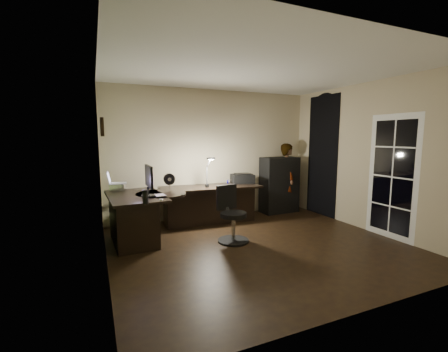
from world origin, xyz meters
name	(u,v)px	position (x,y,z in m)	size (l,w,h in m)	color
floor	(259,246)	(0.00, 0.00, -0.01)	(4.50, 4.00, 0.01)	black
ceiling	(262,70)	(0.00, 0.00, 2.71)	(4.50, 4.00, 0.01)	silver
wall_back	(213,154)	(0.00, 2.00, 1.35)	(4.50, 0.01, 2.70)	tan
wall_front	(370,177)	(0.00, -2.00, 1.35)	(4.50, 0.01, 2.70)	tan
wall_left	(102,167)	(-2.25, 0.00, 1.35)	(0.01, 4.00, 2.70)	tan
wall_right	(367,157)	(2.25, 0.00, 1.35)	(0.01, 4.00, 2.70)	tan
green_wall_overlay	(103,167)	(-2.24, 0.00, 1.35)	(0.00, 4.00, 2.70)	#4E602A
arched_doorway	(322,156)	(2.24, 1.15, 1.30)	(0.01, 0.90, 2.60)	black
french_door	(392,177)	(2.24, -0.55, 1.05)	(0.02, 0.92, 2.10)	white
framed_picture	(102,127)	(-2.22, 0.45, 1.85)	(0.04, 0.30, 0.25)	black
desk_left	(136,218)	(-1.76, 0.97, 0.39)	(0.83, 1.36, 0.78)	black
desk_right	(211,205)	(-0.24, 1.51, 0.37)	(1.99, 0.70, 0.74)	black
cabinet	(279,185)	(1.51, 1.70, 0.63)	(0.84, 0.42, 1.26)	black
laptop_stand	(118,187)	(-1.98, 1.52, 0.85)	(0.25, 0.21, 0.10)	silver
laptop	(118,177)	(-1.98, 1.52, 1.01)	(0.31, 0.29, 0.22)	silver
monitor	(148,185)	(-1.59, 0.72, 0.97)	(0.11, 0.53, 0.35)	black
mouse	(161,200)	(-1.48, 0.27, 0.82)	(0.06, 0.09, 0.03)	silver
phone	(183,194)	(-1.06, 0.60, 0.80)	(0.06, 0.13, 0.01)	black
pen	(160,192)	(-1.35, 0.94, 0.80)	(0.01, 0.14, 0.01)	black
speaker	(145,197)	(-1.72, 0.15, 0.90)	(0.08, 0.08, 0.20)	black
notepad	(160,195)	(-1.41, 0.68, 0.80)	(0.15, 0.21, 0.01)	silver
desk_fan	(169,182)	(-1.11, 1.32, 0.90)	(0.21, 0.11, 0.32)	black
headphones	(231,181)	(0.29, 1.72, 0.78)	(0.18, 0.07, 0.08)	#110D99
printer	(242,178)	(0.53, 1.64, 0.85)	(0.46, 0.36, 0.21)	black
desk_lamp	(207,171)	(-0.34, 1.44, 1.06)	(0.15, 0.29, 0.63)	black
office_chair	(233,214)	(-0.30, 0.33, 0.46)	(0.52, 0.52, 0.92)	black
person	(287,178)	(1.74, 1.72, 0.78)	(0.56, 0.37, 1.57)	#D8A88C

